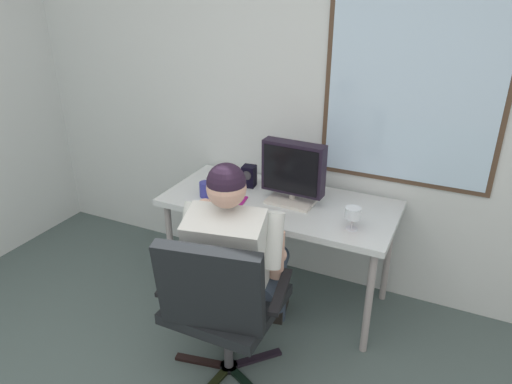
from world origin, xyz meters
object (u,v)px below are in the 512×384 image
at_px(cd_case, 234,200).
at_px(coffee_mug, 206,189).
at_px(desk_speaker, 249,176).
at_px(crt_monitor, 293,171).
at_px(person_seated, 236,256).
at_px(wine_glass, 353,214).
at_px(desk, 279,209).
at_px(office_chair, 220,301).

relative_size(cd_case, coffee_mug, 1.63).
relative_size(desk_speaker, coffee_mug, 1.46).
height_order(crt_monitor, cd_case, crt_monitor).
distance_m(person_seated, wine_glass, 0.67).
relative_size(crt_monitor, wine_glass, 2.96).
distance_m(crt_monitor, desk_speaker, 0.38).
distance_m(crt_monitor, wine_glass, 0.48).
height_order(desk, person_seated, person_seated).
relative_size(desk, wine_glass, 10.96).
relative_size(desk, crt_monitor, 3.70).
height_order(office_chair, coffee_mug, office_chair).
relative_size(desk, coffee_mug, 14.73).
height_order(office_chair, crt_monitor, crt_monitor).
relative_size(person_seated, cd_case, 7.60).
distance_m(person_seated, cd_case, 0.52).
distance_m(office_chair, person_seated, 0.29).
xyz_separation_m(desk, coffee_mug, (-0.44, -0.14, 0.11)).
xyz_separation_m(person_seated, crt_monitor, (0.08, 0.59, 0.28)).
distance_m(office_chair, coffee_mug, 0.87).
xyz_separation_m(desk, person_seated, (-0.01, -0.56, -0.02)).
xyz_separation_m(cd_case, coffee_mug, (-0.19, -0.02, 0.04)).
xyz_separation_m(person_seated, coffee_mug, (-0.44, 0.42, 0.13)).
distance_m(office_chair, crt_monitor, 0.94).
bearing_deg(coffee_mug, wine_glass, -1.04).
xyz_separation_m(office_chair, cd_case, (-0.29, 0.71, 0.18)).
relative_size(desk, cd_case, 9.02).
bearing_deg(desk, wine_glass, -17.71).
bearing_deg(wine_glass, cd_case, 176.97).
xyz_separation_m(wine_glass, desk_speaker, (-0.77, 0.28, -0.02)).
relative_size(wine_glass, cd_case, 0.82).
height_order(wine_glass, coffee_mug, wine_glass).
xyz_separation_m(desk, crt_monitor, (0.08, 0.03, 0.26)).
xyz_separation_m(desk_speaker, cd_case, (0.01, -0.24, -0.07)).
height_order(crt_monitor, coffee_mug, crt_monitor).
height_order(desk, wine_glass, wine_glass).
bearing_deg(office_chair, desk_speaker, 107.83).
relative_size(person_seated, desk_speaker, 8.50).
distance_m(desk, desk_speaker, 0.32).
height_order(desk, coffee_mug, coffee_mug).
bearing_deg(desk_speaker, desk, -24.00).
distance_m(desk_speaker, coffee_mug, 0.32).
relative_size(desk, desk_speaker, 10.09).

